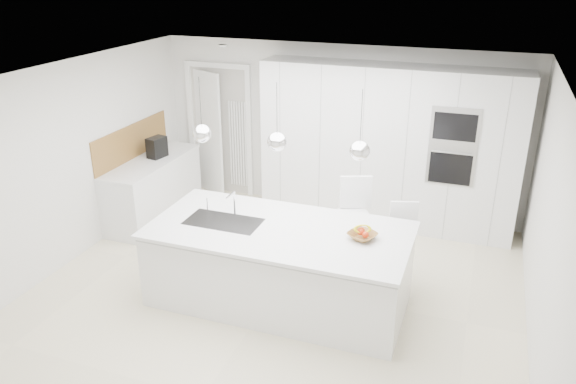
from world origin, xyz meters
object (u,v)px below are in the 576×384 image
(island_base, at_px, (278,268))
(espresso_machine, at_px, (157,147))
(bar_stool_left, at_px, (351,229))
(bar_stool_right, at_px, (399,247))
(fruit_bowl, at_px, (362,236))

(island_base, xyz_separation_m, espresso_machine, (-2.53, 1.66, 0.62))
(bar_stool_left, xyz_separation_m, bar_stool_right, (0.60, -0.11, -0.09))
(espresso_machine, xyz_separation_m, bar_stool_right, (3.74, -0.88, -0.53))
(fruit_bowl, bearing_deg, island_base, -172.75)
(fruit_bowl, height_order, bar_stool_left, bar_stool_left)
(bar_stool_right, bearing_deg, espresso_machine, 149.79)
(espresso_machine, bearing_deg, island_base, -22.31)
(island_base, xyz_separation_m, bar_stool_right, (1.21, 0.78, 0.09))
(island_base, bearing_deg, fruit_bowl, 7.25)
(island_base, xyz_separation_m, bar_stool_left, (0.60, 0.89, 0.18))
(bar_stool_left, bearing_deg, fruit_bowl, -90.54)
(island_base, relative_size, bar_stool_left, 2.30)
(island_base, distance_m, bar_stool_right, 1.44)
(espresso_machine, bearing_deg, bar_stool_left, -2.87)
(fruit_bowl, bearing_deg, bar_stool_left, 110.88)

